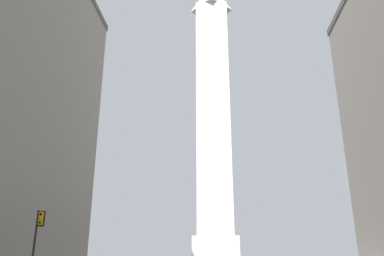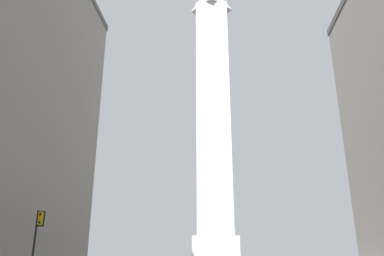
# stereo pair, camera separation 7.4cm
# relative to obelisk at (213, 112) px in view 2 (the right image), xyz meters

# --- Properties ---
(obelisk) EXTENTS (8.43, 8.43, 61.90)m
(obelisk) POSITION_rel_obelisk_xyz_m (0.00, 0.00, 0.00)
(obelisk) COLOR silver
(obelisk) RESTS_ON ground_plane
(traffic_light_mid_left) EXTENTS (0.76, 0.52, 5.21)m
(traffic_light_mid_left) POSITION_rel_obelisk_xyz_m (-14.91, -40.42, -26.32)
(traffic_light_mid_left) COLOR black
(traffic_light_mid_left) RESTS_ON ground_plane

